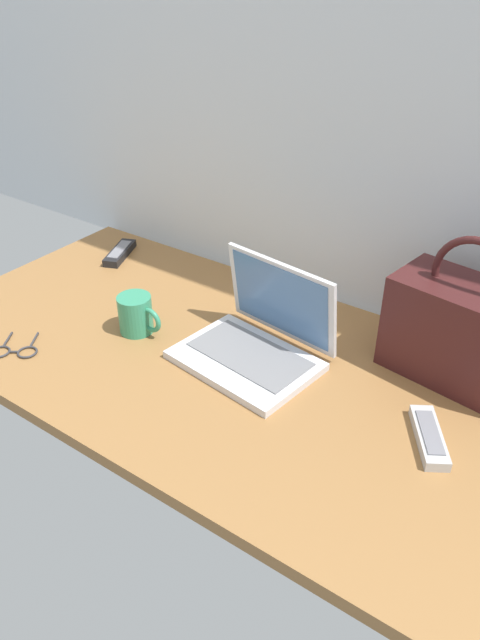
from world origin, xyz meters
TOP-DOWN VIEW (x-y plane):
  - desk at (0.00, 0.00)m, footprint 1.60×0.76m
  - laptop at (0.02, 0.05)m, footprint 0.34×0.29m
  - coffee_mug at (-0.28, -0.03)m, footprint 0.12×0.08m
  - remote_control_near at (0.44, 0.01)m, footprint 0.12×0.16m
  - remote_control_far at (-0.61, 0.24)m, footprint 0.10×0.17m
  - eyeglasses at (-0.45, -0.26)m, footprint 0.13×0.14m
  - handbag at (0.41, 0.24)m, footprint 0.32×0.20m

SIDE VIEW (x-z plane):
  - desk at x=0.00m, z-range 0.00..0.03m
  - eyeglasses at x=-0.45m, z-range 0.03..0.04m
  - remote_control_near at x=0.44m, z-range 0.03..0.05m
  - remote_control_far at x=-0.61m, z-range 0.03..0.05m
  - laptop at x=0.02m, z-range -0.03..0.18m
  - coffee_mug at x=-0.28m, z-range 0.03..0.13m
  - handbag at x=0.41m, z-range -0.02..0.31m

